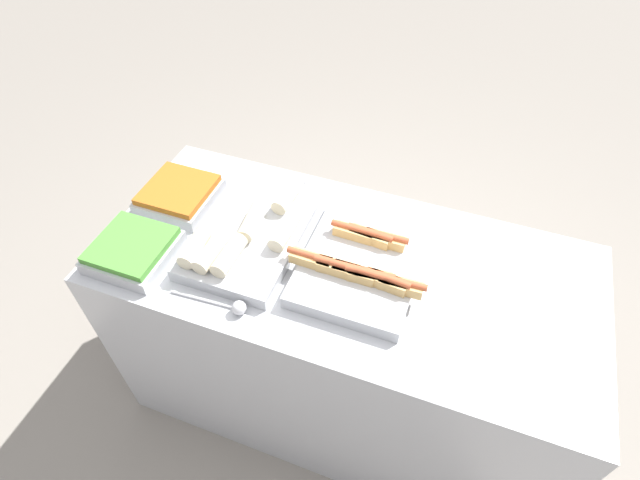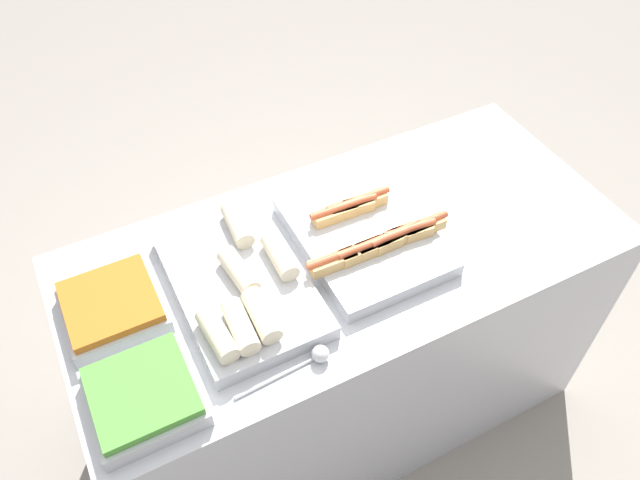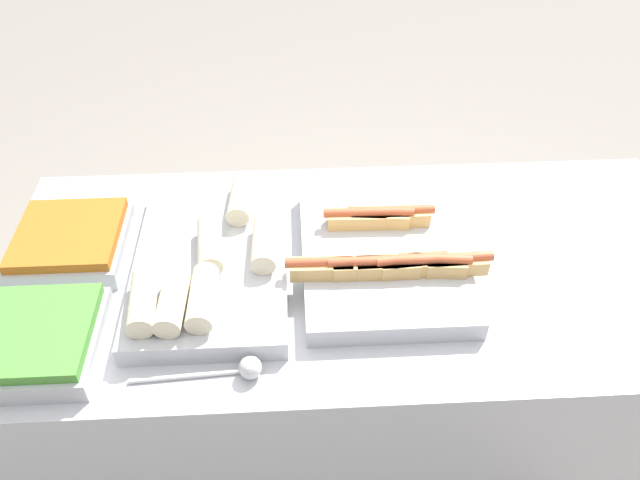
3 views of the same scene
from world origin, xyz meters
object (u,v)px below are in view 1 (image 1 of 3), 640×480
at_px(tray_side_back, 179,195).
at_px(serving_spoon_near, 232,306).
at_px(tray_hotdogs, 362,262).
at_px(tray_wraps, 251,233).
at_px(tray_side_front, 133,250).
at_px(serving_spoon_far, 303,185).

bearing_deg(tray_side_back, serving_spoon_near, -42.46).
bearing_deg(serving_spoon_near, tray_hotdogs, 42.32).
relative_size(tray_wraps, tray_side_front, 2.11).
height_order(serving_spoon_near, serving_spoon_far, same).
distance_m(tray_hotdogs, serving_spoon_far, 0.45).
bearing_deg(tray_side_front, serving_spoon_near, -11.14).
height_order(tray_side_back, serving_spoon_near, tray_side_back).
distance_m(tray_wraps, serving_spoon_near, 0.30).
xyz_separation_m(tray_hotdogs, tray_wraps, (-0.40, -0.01, 0.00)).
xyz_separation_m(tray_wraps, tray_side_back, (-0.34, 0.08, -0.00)).
bearing_deg(tray_side_back, tray_wraps, -14.23).
distance_m(tray_side_front, serving_spoon_near, 0.42).
relative_size(tray_wraps, tray_side_back, 2.11).
distance_m(tray_side_front, tray_side_back, 0.29).
relative_size(tray_side_front, serving_spoon_far, 1.02).
bearing_deg(tray_hotdogs, tray_side_front, -163.67).
bearing_deg(tray_wraps, tray_side_front, -148.19).
bearing_deg(tray_hotdogs, tray_side_back, 173.88).
height_order(tray_wraps, serving_spoon_far, tray_wraps).
height_order(tray_hotdogs, serving_spoon_near, tray_hotdogs).
height_order(tray_wraps, tray_side_back, tray_wraps).
xyz_separation_m(tray_hotdogs, serving_spoon_near, (-0.32, -0.29, -0.02)).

